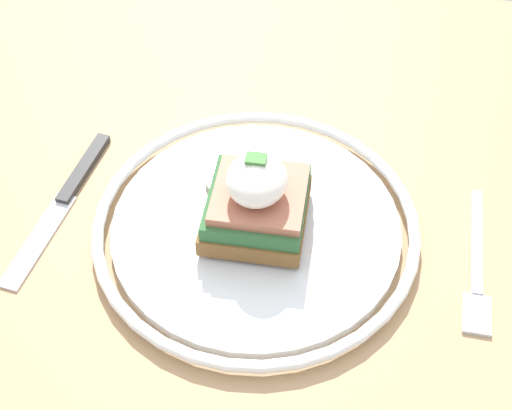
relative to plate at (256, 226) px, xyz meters
The scene contains 5 objects.
dining_table 0.14m from the plate, 78.47° to the right, with size 1.08×0.69×0.77m.
plate is the anchor object (origin of this frame).
sandwich 0.03m from the plate, 131.54° to the left, with size 0.10×0.12×0.08m.
fork 0.19m from the plate, behind, with size 0.02×0.15×0.00m.
knife 0.17m from the plate, ahead, with size 0.04×0.18×0.01m.
Camera 1 is at (-0.07, 0.42, 1.25)m, focal length 50.00 mm.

